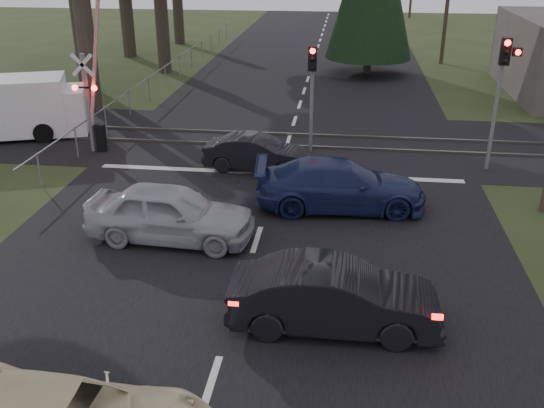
% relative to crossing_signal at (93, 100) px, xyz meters
% --- Properties ---
extents(ground, '(120.00, 120.00, 0.00)m').
position_rel_crossing_signal_xyz_m(ground, '(7.27, -9.79, -2.06)').
color(ground, '#293518').
rests_on(ground, ground).
extents(road, '(14.00, 100.00, 0.01)m').
position_rel_crossing_signal_xyz_m(road, '(7.27, 0.21, -2.05)').
color(road, black).
rests_on(road, ground).
extents(rail_corridor, '(120.00, 8.00, 0.01)m').
position_rel_crossing_signal_xyz_m(rail_corridor, '(7.27, 2.21, -2.05)').
color(rail_corridor, black).
rests_on(rail_corridor, ground).
extents(stop_line, '(13.00, 0.35, 0.00)m').
position_rel_crossing_signal_xyz_m(stop_line, '(7.27, -1.59, -2.05)').
color(stop_line, silver).
rests_on(stop_line, ground).
extents(rail_near, '(120.00, 0.12, 0.10)m').
position_rel_crossing_signal_xyz_m(rail_near, '(7.27, 1.41, -2.01)').
color(rail_near, '#59544C').
rests_on(rail_near, ground).
extents(rail_far, '(120.00, 0.12, 0.10)m').
position_rel_crossing_signal_xyz_m(rail_far, '(7.27, 3.01, -2.01)').
color(rail_far, '#59544C').
rests_on(rail_far, ground).
extents(crossing_signal, '(1.62, 0.38, 6.96)m').
position_rel_crossing_signal_xyz_m(crossing_signal, '(0.00, 0.00, 0.00)').
color(crossing_signal, slate).
rests_on(crossing_signal, ground).
extents(traffic_signal_right, '(0.68, 0.48, 4.70)m').
position_rel_crossing_signal_xyz_m(traffic_signal_right, '(14.82, -0.31, 1.26)').
color(traffic_signal_right, slate).
rests_on(traffic_signal_right, ground).
extents(traffic_signal_center, '(0.32, 0.48, 4.10)m').
position_rel_crossing_signal_xyz_m(traffic_signal_center, '(8.27, 0.89, 0.75)').
color(traffic_signal_center, slate).
rests_on(traffic_signal_center, ground).
extents(fence_left, '(0.10, 36.00, 1.20)m').
position_rel_crossing_signal_xyz_m(fence_left, '(-0.53, 12.71, -2.06)').
color(fence_left, slate).
rests_on(fence_left, ground).
extents(dark_hatchback, '(4.51, 1.61, 1.48)m').
position_rel_crossing_signal_xyz_m(dark_hatchback, '(9.51, -10.66, -1.32)').
color(dark_hatchback, black).
rests_on(dark_hatchback, ground).
extents(silver_car, '(4.75, 2.17, 1.58)m').
position_rel_crossing_signal_xyz_m(silver_car, '(4.92, -7.02, -1.27)').
color(silver_car, '#A6A8AE').
rests_on(silver_car, ground).
extents(blue_sedan, '(5.38, 2.57, 1.51)m').
position_rel_crossing_signal_xyz_m(blue_sedan, '(9.52, -4.31, -1.30)').
color(blue_sedan, '#1A224F').
rests_on(blue_sedan, ground).
extents(dark_car_far, '(3.92, 1.71, 1.25)m').
position_rel_crossing_signal_xyz_m(dark_car_far, '(6.50, -1.28, -1.43)').
color(dark_car_far, black).
rests_on(dark_car_far, ground).
extents(white_van, '(6.71, 4.25, 2.47)m').
position_rel_crossing_signal_xyz_m(white_van, '(-4.31, 1.41, -0.81)').
color(white_van, white).
rests_on(white_van, ground).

